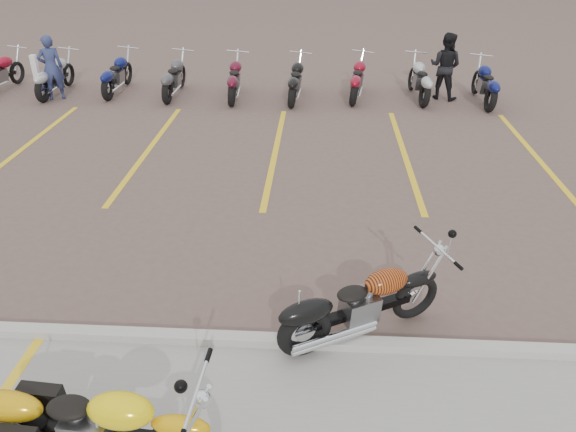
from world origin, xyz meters
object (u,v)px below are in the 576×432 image
flame_cruiser (357,306)px  bollard (36,73)px  yellow_cruiser (92,425)px  person_a (51,68)px  person_b (445,66)px

flame_cruiser → bollard: bearing=101.8°
yellow_cruiser → person_a: bearing=119.5°
yellow_cruiser → flame_cruiser: 3.05m
yellow_cruiser → person_b: 12.90m
person_a → person_b: 10.41m
person_a → yellow_cruiser: bearing=86.2°
person_b → bollard: bearing=28.8°
bollard → flame_cruiser: bearing=-49.9°
yellow_cruiser → person_a: 12.26m
person_a → bollard: person_a is taller
flame_cruiser → person_b: person_b is taller
flame_cruiser → person_a: bearing=101.1°
flame_cruiser → yellow_cruiser: bearing=-170.7°
yellow_cruiser → person_a: (-5.18, 11.11, 0.38)m
person_a → person_b: size_ratio=0.97×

